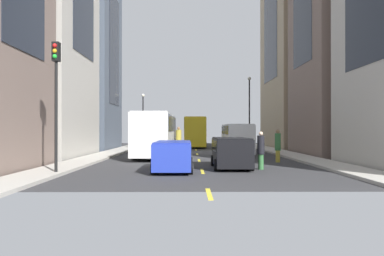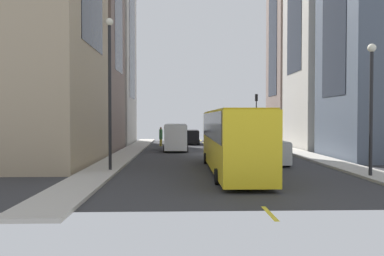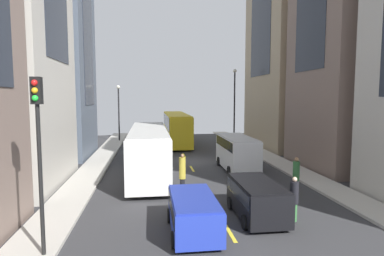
{
  "view_description": "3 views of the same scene",
  "coord_description": "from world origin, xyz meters",
  "px_view_note": "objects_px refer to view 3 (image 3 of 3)",
  "views": [
    {
      "loc": [
        -0.64,
        -32.08,
        2.14
      ],
      "look_at": [
        -0.41,
        3.12,
        2.3
      ],
      "focal_mm": 31.38,
      "sensor_mm": 36.0,
      "label": 1
    },
    {
      "loc": [
        2.96,
        33.63,
        3.15
      ],
      "look_at": [
        1.91,
        0.01,
        2.29
      ],
      "focal_mm": 36.33,
      "sensor_mm": 36.0,
      "label": 2
    },
    {
      "loc": [
        -3.23,
        -27.69,
        5.59
      ],
      "look_at": [
        0.76,
        2.85,
        2.64
      ],
      "focal_mm": 30.45,
      "sensor_mm": 36.0,
      "label": 3
    }
  ],
  "objects_px": {
    "city_bus_white": "(149,147)",
    "car_silver_0": "(150,140)",
    "pedestrian_crossing_mid": "(296,174)",
    "car_blue_2": "(193,211)",
    "traffic_light_near_corner": "(38,133)",
    "delivery_van_white": "(237,151)",
    "pedestrian_waiting_curb": "(182,173)",
    "streetcar_yellow": "(176,126)",
    "car_black_1": "(257,197)",
    "pedestrian_crossing_near": "(294,198)"
  },
  "relations": [
    {
      "from": "delivery_van_white",
      "to": "car_blue_2",
      "type": "xyz_separation_m",
      "value": [
        -4.83,
        -10.97,
        -0.61
      ]
    },
    {
      "from": "delivery_van_white",
      "to": "pedestrian_crossing_near",
      "type": "relative_size",
      "value": 2.83
    },
    {
      "from": "car_black_1",
      "to": "city_bus_white",
      "type": "bearing_deg",
      "value": 119.08
    },
    {
      "from": "streetcar_yellow",
      "to": "car_blue_2",
      "type": "xyz_separation_m",
      "value": [
        -1.45,
        -26.08,
        -1.22
      ]
    },
    {
      "from": "car_black_1",
      "to": "streetcar_yellow",
      "type": "bearing_deg",
      "value": 93.87
    },
    {
      "from": "pedestrian_waiting_curb",
      "to": "pedestrian_crossing_mid",
      "type": "xyz_separation_m",
      "value": [
        6.51,
        -0.86,
        -0.11
      ]
    },
    {
      "from": "pedestrian_crossing_mid",
      "to": "car_blue_2",
      "type": "bearing_deg",
      "value": 118.0
    },
    {
      "from": "pedestrian_crossing_near",
      "to": "traffic_light_near_corner",
      "type": "height_order",
      "value": "traffic_light_near_corner"
    },
    {
      "from": "car_blue_2",
      "to": "traffic_light_near_corner",
      "type": "xyz_separation_m",
      "value": [
        -5.44,
        -1.48,
        3.47
      ]
    },
    {
      "from": "traffic_light_near_corner",
      "to": "streetcar_yellow",
      "type": "bearing_deg",
      "value": 75.96
    },
    {
      "from": "pedestrian_crossing_near",
      "to": "pedestrian_crossing_mid",
      "type": "xyz_separation_m",
      "value": [
        1.95,
        3.96,
        0.06
      ]
    },
    {
      "from": "city_bus_white",
      "to": "pedestrian_crossing_near",
      "type": "relative_size",
      "value": 5.9
    },
    {
      "from": "city_bus_white",
      "to": "car_silver_0",
      "type": "relative_size",
      "value": 2.66
    },
    {
      "from": "car_black_1",
      "to": "pedestrian_crossing_mid",
      "type": "xyz_separation_m",
      "value": [
        3.47,
        3.32,
        0.13
      ]
    },
    {
      "from": "car_black_1",
      "to": "car_blue_2",
      "type": "relative_size",
      "value": 1.01
    },
    {
      "from": "car_blue_2",
      "to": "pedestrian_waiting_curb",
      "type": "height_order",
      "value": "pedestrian_waiting_curb"
    },
    {
      "from": "city_bus_white",
      "to": "traffic_light_near_corner",
      "type": "bearing_deg",
      "value": -107.13
    },
    {
      "from": "pedestrian_waiting_curb",
      "to": "pedestrian_crossing_near",
      "type": "bearing_deg",
      "value": -64.7
    },
    {
      "from": "city_bus_white",
      "to": "car_blue_2",
      "type": "bearing_deg",
      "value": -79.86
    },
    {
      "from": "city_bus_white",
      "to": "car_blue_2",
      "type": "distance_m",
      "value": 10.44
    },
    {
      "from": "streetcar_yellow",
      "to": "car_blue_2",
      "type": "height_order",
      "value": "streetcar_yellow"
    },
    {
      "from": "streetcar_yellow",
      "to": "traffic_light_near_corner",
      "type": "height_order",
      "value": "traffic_light_near_corner"
    },
    {
      "from": "car_silver_0",
      "to": "pedestrian_waiting_curb",
      "type": "xyz_separation_m",
      "value": [
        1.84,
        -16.68,
        0.28
      ]
    },
    {
      "from": "car_silver_0",
      "to": "pedestrian_crossing_near",
      "type": "relative_size",
      "value": 2.21
    },
    {
      "from": "car_blue_2",
      "to": "pedestrian_waiting_curb",
      "type": "relative_size",
      "value": 1.72
    },
    {
      "from": "streetcar_yellow",
      "to": "pedestrian_crossing_near",
      "type": "bearing_deg",
      "value": -82.82
    },
    {
      "from": "city_bus_white",
      "to": "car_silver_0",
      "type": "distance_m",
      "value": 11.99
    },
    {
      "from": "streetcar_yellow",
      "to": "delivery_van_white",
      "type": "relative_size",
      "value": 2.3
    },
    {
      "from": "streetcar_yellow",
      "to": "city_bus_white",
      "type": "bearing_deg",
      "value": -101.7
    },
    {
      "from": "city_bus_white",
      "to": "delivery_van_white",
      "type": "bearing_deg",
      "value": 6.4
    },
    {
      "from": "car_blue_2",
      "to": "traffic_light_near_corner",
      "type": "relative_size",
      "value": 0.66
    },
    {
      "from": "pedestrian_crossing_near",
      "to": "pedestrian_crossing_mid",
      "type": "height_order",
      "value": "pedestrian_crossing_mid"
    },
    {
      "from": "delivery_van_white",
      "to": "pedestrian_crossing_mid",
      "type": "distance_m",
      "value": 6.6
    },
    {
      "from": "delivery_van_white",
      "to": "traffic_light_near_corner",
      "type": "relative_size",
      "value": 0.94
    },
    {
      "from": "car_black_1",
      "to": "pedestrian_waiting_curb",
      "type": "xyz_separation_m",
      "value": [
        -3.04,
        4.18,
        0.24
      ]
    },
    {
      "from": "car_black_1",
      "to": "traffic_light_near_corner",
      "type": "xyz_separation_m",
      "value": [
        -8.57,
        -2.78,
        3.38
      ]
    },
    {
      "from": "pedestrian_waiting_curb",
      "to": "car_blue_2",
      "type": "bearing_deg",
      "value": -109.13
    },
    {
      "from": "delivery_van_white",
      "to": "pedestrian_crossing_mid",
      "type": "height_order",
      "value": "delivery_van_white"
    },
    {
      "from": "streetcar_yellow",
      "to": "car_silver_0",
      "type": "bearing_deg",
      "value": -129.23
    },
    {
      "from": "car_blue_2",
      "to": "pedestrian_crossing_near",
      "type": "relative_size",
      "value": 1.98
    },
    {
      "from": "streetcar_yellow",
      "to": "pedestrian_crossing_mid",
      "type": "distance_m",
      "value": 22.08
    },
    {
      "from": "city_bus_white",
      "to": "pedestrian_crossing_near",
      "type": "xyz_separation_m",
      "value": [
        6.49,
        -9.56,
        -0.94
      ]
    },
    {
      "from": "car_blue_2",
      "to": "car_black_1",
      "type": "bearing_deg",
      "value": 22.59
    },
    {
      "from": "car_silver_0",
      "to": "pedestrian_crossing_mid",
      "type": "distance_m",
      "value": 19.42
    },
    {
      "from": "car_black_1",
      "to": "pedestrian_crossing_near",
      "type": "height_order",
      "value": "pedestrian_crossing_near"
    },
    {
      "from": "delivery_van_white",
      "to": "pedestrian_waiting_curb",
      "type": "height_order",
      "value": "delivery_van_white"
    },
    {
      "from": "city_bus_white",
      "to": "pedestrian_crossing_mid",
      "type": "xyz_separation_m",
      "value": [
        8.43,
        -5.6,
        -0.88
      ]
    },
    {
      "from": "delivery_van_white",
      "to": "car_silver_0",
      "type": "distance_m",
      "value": 12.99
    },
    {
      "from": "city_bus_white",
      "to": "pedestrian_crossing_near",
      "type": "height_order",
      "value": "city_bus_white"
    },
    {
      "from": "traffic_light_near_corner",
      "to": "delivery_van_white",
      "type": "bearing_deg",
      "value": 50.49
    }
  ]
}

